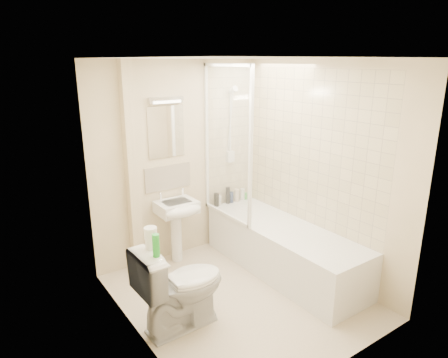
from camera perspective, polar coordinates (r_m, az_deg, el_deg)
floor at (r=4.37m, az=2.15°, el=-16.39°), size 2.50×2.50×0.00m
wall_back at (r=4.87m, az=-6.56°, el=2.47°), size 2.20×0.02×2.40m
wall_left at (r=3.34m, az=-12.93°, el=-4.53°), size 0.02×2.50×2.40m
wall_right at (r=4.58m, az=13.41°, el=1.20°), size 0.02×2.50×2.40m
ceiling at (r=3.67m, az=2.58°, el=16.90°), size 2.20×2.50×0.02m
tile_back at (r=5.20m, az=0.74°, el=6.02°), size 0.70×0.01×1.75m
tile_right at (r=4.61m, az=12.14°, el=4.28°), size 0.01×2.10×1.75m
pipe_boxing at (r=4.56m, az=-13.05°, el=1.19°), size 0.12×0.12×2.40m
splashback at (r=4.84m, az=-8.00°, el=0.24°), size 0.60×0.02×0.30m
mirror at (r=4.71m, az=-8.26°, el=6.66°), size 0.46×0.01×0.60m
strip_light at (r=4.64m, az=-8.32°, el=11.12°), size 0.42×0.07×0.07m
bathtub at (r=4.75m, az=8.46°, el=-9.68°), size 0.70×2.10×0.55m
shower_screen at (r=4.64m, az=0.38°, el=5.05°), size 0.04×0.92×1.80m
shower_fixture at (r=5.14m, az=1.02°, el=7.27°), size 0.10×0.16×0.99m
pedestal_sink at (r=4.78m, az=-6.57°, el=-5.08°), size 0.46×0.44×0.89m
bottle_black_a at (r=5.20m, az=-1.09°, el=-2.98°), size 0.07×0.07×0.17m
bottle_white_a at (r=5.23m, az=-0.68°, el=-3.10°), size 0.05×0.05×0.13m
bottle_black_b at (r=5.29m, az=0.54°, el=-2.35°), size 0.06×0.06×0.22m
bottle_blue at (r=5.33m, az=1.06°, el=-2.63°), size 0.06×0.06×0.15m
bottle_cream at (r=5.38m, az=1.82°, el=-2.33°), size 0.07×0.07×0.17m
bottle_white_b at (r=5.44m, az=2.64°, el=-2.19°), size 0.06×0.06×0.16m
bottle_green at (r=5.48m, az=3.04°, el=-2.44°), size 0.06×0.06×0.09m
toilet at (r=3.77m, az=-6.15°, el=-14.90°), size 0.51×0.85×0.84m
toilet_roll_lower at (r=3.50m, az=-10.39°, el=-9.03°), size 0.10×0.10×0.09m
toilet_roll_upper at (r=3.47m, az=-10.46°, el=-7.58°), size 0.11×0.11×0.10m
green_bottle at (r=3.33m, az=-9.69°, el=-9.34°), size 0.06×0.06×0.20m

